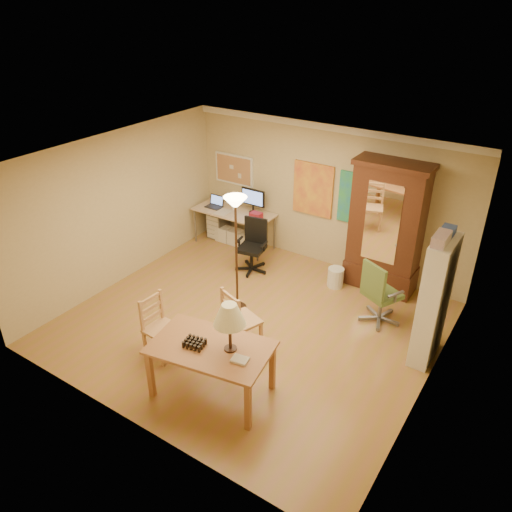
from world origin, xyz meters
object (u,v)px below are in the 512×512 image
Objects in this scene: dining_table at (217,338)px; office_chair_black at (252,257)px; office_chair_green at (379,306)px; armoire at (385,235)px; bookshelf at (434,302)px; computer_desk at (236,224)px.

dining_table is 1.64× the size of office_chair_black.
office_chair_green is 1.32m from armoire.
dining_table is 2.99m from office_chair_green.
armoire reaches higher than bookshelf.
office_chair_black is 0.43× the size of armoire.
bookshelf reaches higher than dining_table.
armoire is at bearing 1.50° from computer_desk.
office_chair_green is (2.61, -0.27, 0.02)m from office_chair_black.
armoire is at bearing 109.76° from office_chair_green.
computer_desk is 3.59m from office_chair_green.
office_chair_green is at bearing 153.88° from bookshelf.
office_chair_green reaches higher than office_chair_black.
office_chair_black is 0.93× the size of office_chair_green.
bookshelf is at bearing 48.11° from dining_table.
bookshelf is at bearing -17.86° from computer_desk.
dining_table is at bearing -113.02° from office_chair_green.
armoire is 1.94m from bookshelf.
office_chair_green is 1.18m from bookshelf.
office_chair_black is at bearing 168.54° from bookshelf.
computer_desk is 0.72× the size of armoire.
computer_desk reaches higher than office_chair_green.
office_chair_black is 2.47m from armoire.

